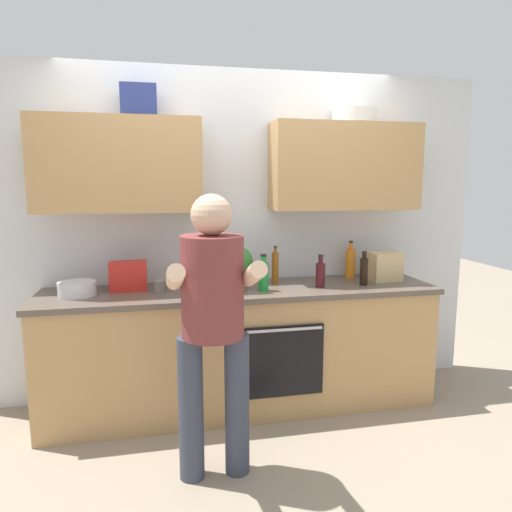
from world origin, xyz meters
TOP-DOWN VIEW (x-y plane):
  - ground_plane at (0.00, 0.00)m, footprint 12.00×12.00m
  - back_wall_unit at (0.00, 0.27)m, footprint 4.00×0.39m
  - counter at (0.00, -0.00)m, footprint 2.84×0.67m
  - person_standing at (-0.30, -0.79)m, footprint 0.49×0.45m
  - bottle_water at (-0.16, 0.21)m, footprint 0.05×0.05m
  - bottle_vinegar at (-0.36, -0.18)m, footprint 0.08×0.08m
  - bottle_wine at (0.57, -0.07)m, footprint 0.07×0.07m
  - bottle_hotsauce at (-0.25, -0.06)m, footprint 0.06×0.06m
  - bottle_soy at (0.91, -0.07)m, footprint 0.06×0.06m
  - bottle_soda at (0.14, -0.10)m, footprint 0.07×0.07m
  - bottle_syrup at (0.28, 0.12)m, footprint 0.05×0.05m
  - bottle_juice at (0.92, 0.21)m, footprint 0.08×0.08m
  - cup_stoneware at (-0.58, 0.00)m, footprint 0.08×0.08m
  - mixing_bowl at (-1.13, 0.02)m, footprint 0.25×0.25m
  - potted_herb at (-0.02, -0.01)m, footprint 0.20×0.20m
  - grocery_bag_crisps at (-0.79, 0.11)m, footprint 0.26×0.15m
  - grocery_bag_bread at (1.14, 0.06)m, footprint 0.26×0.20m

SIDE VIEW (x-z plane):
  - ground_plane at x=0.00m, z-range 0.00..0.00m
  - counter at x=0.00m, z-range 0.00..0.90m
  - person_standing at x=-0.30m, z-range 0.14..1.74m
  - cup_stoneware at x=-0.58m, z-range 0.90..0.99m
  - mixing_bowl at x=-1.13m, z-range 0.90..1.00m
  - bottle_wine at x=0.57m, z-range 0.88..1.12m
  - bottle_water at x=-0.16m, z-range 0.87..1.12m
  - grocery_bag_crisps at x=-0.79m, z-range 0.90..1.11m
  - grocery_bag_bread at x=1.14m, z-range 0.90..1.12m
  - bottle_soy at x=0.91m, z-range 0.88..1.14m
  - bottle_soda at x=0.14m, z-range 0.88..1.14m
  - bottle_hotsauce at x=-0.25m, z-range 0.88..1.14m
  - bottle_vinegar at x=-0.36m, z-range 0.87..1.15m
  - bottle_juice at x=0.92m, z-range 0.87..1.17m
  - bottle_syrup at x=0.28m, z-range 0.88..1.17m
  - potted_herb at x=-0.02m, z-range 0.93..1.23m
  - back_wall_unit at x=0.00m, z-range 0.24..2.74m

